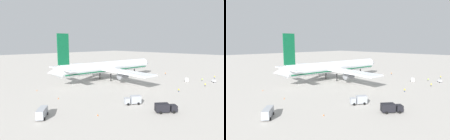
% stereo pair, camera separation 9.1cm
% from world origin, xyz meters
% --- Properties ---
extents(ground_plane, '(600.00, 600.00, 0.00)m').
position_xyz_m(ground_plane, '(0.00, 0.00, 0.00)').
color(ground_plane, '#ADA8A0').
extents(airliner, '(74.44, 68.53, 26.21)m').
position_xyz_m(airliner, '(-1.36, 0.02, 7.43)').
color(airliner, silver).
rests_on(airliner, ground).
extents(service_truck_0, '(6.84, 6.00, 2.94)m').
position_xyz_m(service_truck_0, '(-24.90, -52.51, 1.58)').
color(service_truck_0, black).
rests_on(service_truck_0, ground).
extents(service_truck_1, '(5.58, 6.48, 2.93)m').
position_xyz_m(service_truck_1, '(-54.62, -30.03, 1.63)').
color(service_truck_1, '#999EA5').
rests_on(service_truck_1, ground).
extents(service_truck_2, '(6.12, 4.82, 3.13)m').
position_xyz_m(service_truck_2, '(-25.89, -40.41, 1.66)').
color(service_truck_2, '#999EA5').
rests_on(service_truck_2, ground).
extents(service_van, '(4.95, 3.85, 1.97)m').
position_xyz_m(service_van, '(27.19, -35.20, 1.03)').
color(service_van, white).
rests_on(service_van, ground).
extents(baggage_cart_0, '(2.79, 3.00, 1.43)m').
position_xyz_m(baggage_cart_0, '(35.76, -46.76, 0.78)').
color(baggage_cart_0, '#595B60').
rests_on(baggage_cart_0, ground).
extents(baggage_cart_1, '(2.07, 3.03, 0.40)m').
position_xyz_m(baggage_cart_1, '(40.68, 50.13, 0.26)').
color(baggage_cart_1, '#595B60').
rests_on(baggage_cart_1, ground).
extents(baggage_cart_2, '(2.56, 2.93, 1.34)m').
position_xyz_m(baggage_cart_2, '(27.62, 50.86, 0.73)').
color(baggage_cart_2, gray).
rests_on(baggage_cart_2, ground).
extents(ground_worker_0, '(0.43, 0.43, 1.61)m').
position_xyz_m(ground_worker_0, '(38.37, -15.15, 0.82)').
color(ground_worker_0, '#3F3F47').
rests_on(ground_worker_0, ground).
extents(ground_worker_1, '(0.40, 0.40, 1.78)m').
position_xyz_m(ground_worker_1, '(33.76, -41.25, 0.91)').
color(ground_worker_1, '#3F3F47').
rests_on(ground_worker_1, ground).
extents(ground_worker_2, '(0.43, 0.43, 1.63)m').
position_xyz_m(ground_worker_2, '(48.19, -43.14, 0.83)').
color(ground_worker_2, navy).
rests_on(ground_worker_2, ground).
extents(ground_worker_3, '(0.52, 0.52, 1.63)m').
position_xyz_m(ground_worker_3, '(1.92, -43.39, 0.82)').
color(ground_worker_3, navy).
rests_on(ground_worker_3, ground).
extents(ground_worker_4, '(0.56, 0.56, 1.71)m').
position_xyz_m(ground_worker_4, '(21.59, -47.44, 0.87)').
color(ground_worker_4, '#3F3F47').
rests_on(ground_worker_4, ground).
extents(traffic_cone_0, '(0.36, 0.36, 0.55)m').
position_xyz_m(traffic_cone_0, '(-43.06, 2.14, 0.28)').
color(traffic_cone_0, orange).
rests_on(traffic_cone_0, ground).
extents(traffic_cone_1, '(0.36, 0.36, 0.55)m').
position_xyz_m(traffic_cone_1, '(44.62, 24.81, 0.28)').
color(traffic_cone_1, orange).
rests_on(traffic_cone_1, ground).
extents(traffic_cone_2, '(0.36, 0.36, 0.55)m').
position_xyz_m(traffic_cone_2, '(-41.90, -40.07, 0.28)').
color(traffic_cone_2, orange).
rests_on(traffic_cone_2, ground).
extents(traffic_cone_3, '(0.36, 0.36, 0.55)m').
position_xyz_m(traffic_cone_3, '(-42.10, -16.05, 0.28)').
color(traffic_cone_3, orange).
rests_on(traffic_cone_3, ground).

